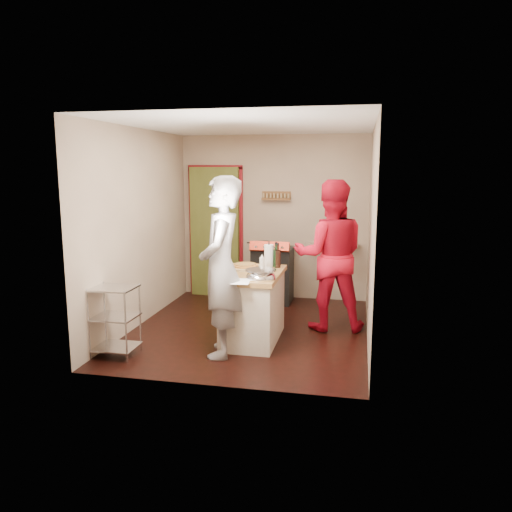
# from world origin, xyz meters

# --- Properties ---
(floor) EXTENTS (3.50, 3.50, 0.00)m
(floor) POSITION_xyz_m (0.00, 0.00, 0.00)
(floor) COLOR black
(floor) RESTS_ON ground
(back_wall) EXTENTS (3.00, 0.44, 2.60)m
(back_wall) POSITION_xyz_m (-0.64, 1.78, 1.13)
(back_wall) COLOR tan
(back_wall) RESTS_ON ground
(left_wall) EXTENTS (0.04, 3.50, 2.60)m
(left_wall) POSITION_xyz_m (-1.50, 0.00, 1.30)
(left_wall) COLOR tan
(left_wall) RESTS_ON ground
(right_wall) EXTENTS (0.04, 3.50, 2.60)m
(right_wall) POSITION_xyz_m (1.50, 0.00, 1.30)
(right_wall) COLOR tan
(right_wall) RESTS_ON ground
(ceiling) EXTENTS (3.00, 3.50, 0.02)m
(ceiling) POSITION_xyz_m (0.00, 0.00, 2.61)
(ceiling) COLOR white
(ceiling) RESTS_ON back_wall
(stove) EXTENTS (0.60, 0.63, 1.00)m
(stove) POSITION_xyz_m (0.05, 1.42, 0.45)
(stove) COLOR black
(stove) RESTS_ON ground
(wire_shelving) EXTENTS (0.48, 0.40, 0.80)m
(wire_shelving) POSITION_xyz_m (-1.28, -1.20, 0.44)
(wire_shelving) COLOR silver
(wire_shelving) RESTS_ON ground
(island) EXTENTS (0.68, 1.23, 1.16)m
(island) POSITION_xyz_m (0.13, -0.38, 0.45)
(island) COLOR beige
(island) RESTS_ON ground
(person_stripe) EXTENTS (0.58, 0.79, 2.00)m
(person_stripe) POSITION_xyz_m (-0.12, -0.91, 1.00)
(person_stripe) COLOR silver
(person_stripe) RESTS_ON ground
(person_red) EXTENTS (1.04, 0.86, 1.94)m
(person_red) POSITION_xyz_m (1.00, 0.28, 0.97)
(person_red) COLOR #B30B21
(person_red) RESTS_ON ground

